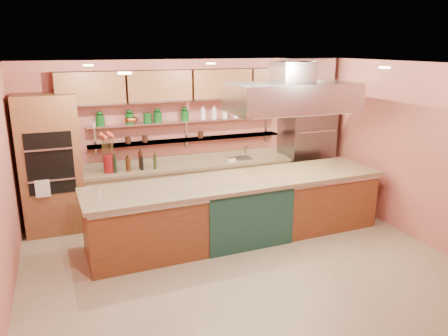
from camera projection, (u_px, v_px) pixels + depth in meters
name	position (u px, v px, depth m)	size (l,w,h in m)	color
floor	(239.00, 262.00, 6.35)	(6.00, 5.00, 0.02)	tan
ceiling	(241.00, 64.00, 5.59)	(6.00, 5.00, 0.02)	black
wall_back	(189.00, 136.00, 8.22)	(6.00, 0.04, 2.80)	#C76A5E
wall_front	(354.00, 244.00, 3.72)	(6.00, 0.04, 2.80)	#C76A5E
wall_right	(412.00, 151.00, 7.00)	(0.04, 5.00, 2.80)	#C76A5E
oven_stack	(51.00, 165.00, 7.16)	(0.95, 0.64, 2.30)	brown
refrigerator	(306.00, 148.00, 8.80)	(0.95, 0.72, 2.10)	slate
back_counter	(192.00, 188.00, 8.19)	(3.84, 0.64, 0.93)	#A08360
wall_shelf_lower	(188.00, 140.00, 8.10)	(3.60, 0.26, 0.03)	#B2B6BA
wall_shelf_upper	(188.00, 121.00, 8.00)	(3.60, 0.26, 0.03)	#B2B6BA
upper_cabinets	(190.00, 85.00, 7.80)	(4.60, 0.36, 0.55)	brown
range_hood	(292.00, 97.00, 6.87)	(2.00, 1.00, 0.45)	#B2B6BA
ceiling_downlights	(235.00, 66.00, 5.78)	(4.00, 2.80, 0.02)	#FFE5A5
island	(238.00, 209.00, 7.04)	(4.75, 1.03, 0.99)	brown
flower_vase	(109.00, 164.00, 7.46)	(0.18, 0.18, 0.31)	maroon
oil_bottle_cluster	(135.00, 163.00, 7.62)	(0.82, 0.23, 0.26)	black
kitchen_scale	(231.00, 158.00, 8.27)	(0.15, 0.11, 0.09)	silver
bar_faucet	(245.00, 152.00, 8.46)	(0.03, 0.03, 0.23)	silver
copper_kettle	(132.00, 120.00, 7.64)	(0.17, 0.17, 0.13)	#B8562A
green_canister	(147.00, 118.00, 7.72)	(0.14, 0.14, 0.17)	#0E4315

